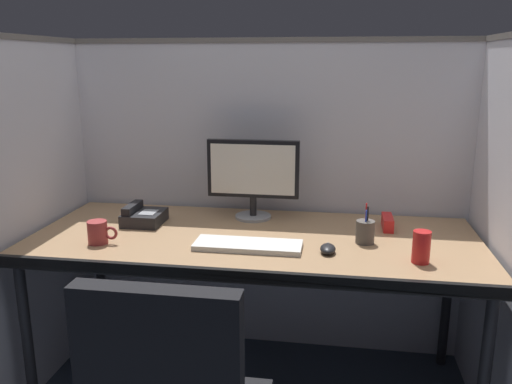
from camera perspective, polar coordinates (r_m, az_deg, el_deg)
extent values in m
cube|color=silver|center=(2.66, 1.33, -0.97)|extent=(2.20, 0.05, 1.55)
cube|color=#605B56|center=(2.57, 1.44, 16.25)|extent=(2.21, 0.06, 0.02)
cube|color=silver|center=(2.50, -23.78, -3.18)|extent=(0.05, 1.40, 1.55)
cube|color=#605B56|center=(2.40, -25.70, 15.06)|extent=(0.06, 1.41, 0.02)
cube|color=silver|center=(2.21, 25.83, -5.58)|extent=(0.05, 1.40, 1.55)
cube|color=#997551|center=(2.25, -0.20, -5.25)|extent=(1.90, 0.80, 0.04)
cube|color=black|center=(1.90, -2.10, -9.16)|extent=(1.90, 0.02, 0.05)
cylinder|color=black|center=(2.42, -23.70, -14.68)|extent=(0.04, 0.04, 0.70)
cylinder|color=black|center=(2.15, 23.61, -18.44)|extent=(0.04, 0.04, 0.70)
cylinder|color=black|center=(2.95, -16.62, -8.75)|extent=(0.04, 0.04, 0.70)
cylinder|color=black|center=(2.74, 20.12, -10.89)|extent=(0.04, 0.04, 0.70)
cube|color=black|center=(1.32, -10.59, -19.82)|extent=(0.40, 0.06, 0.48)
cylinder|color=gray|center=(2.49, -0.31, -2.69)|extent=(0.17, 0.17, 0.01)
cylinder|color=black|center=(2.47, -0.31, -1.54)|extent=(0.03, 0.03, 0.09)
cube|color=black|center=(2.43, -0.32, 2.55)|extent=(0.43, 0.03, 0.27)
cube|color=silver|center=(2.41, -0.39, 2.47)|extent=(0.39, 0.01, 0.23)
cube|color=silver|center=(2.10, -0.82, -5.84)|extent=(0.43, 0.15, 0.02)
ellipsoid|color=black|center=(2.06, 7.85, -6.16)|extent=(0.06, 0.10, 0.03)
cylinder|color=#59595B|center=(2.07, 7.88, -5.66)|extent=(0.01, 0.01, 0.01)
cylinder|color=red|center=(2.03, 17.60, -5.75)|extent=(0.07, 0.07, 0.12)
cylinder|color=#993333|center=(2.23, -16.92, -4.23)|extent=(0.08, 0.08, 0.09)
torus|color=#993333|center=(2.21, -15.56, -4.33)|extent=(0.06, 0.01, 0.06)
cube|color=red|center=(2.40, 14.16, -3.24)|extent=(0.04, 0.15, 0.06)
cylinder|color=#4C4742|center=(2.19, 11.84, -4.30)|extent=(0.08, 0.08, 0.09)
cylinder|color=red|center=(2.19, 11.88, -3.17)|extent=(0.01, 0.01, 0.16)
cylinder|color=#263FB2|center=(2.16, 11.88, -3.65)|extent=(0.01, 0.01, 0.13)
cylinder|color=black|center=(2.18, 12.06, -3.40)|extent=(0.01, 0.01, 0.14)
cube|color=black|center=(2.45, -12.10, -2.76)|extent=(0.17, 0.19, 0.06)
cube|color=black|center=(2.46, -13.35, -1.68)|extent=(0.04, 0.17, 0.03)
cube|color=gray|center=(2.43, -11.66, -2.20)|extent=(0.07, 0.09, 0.00)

